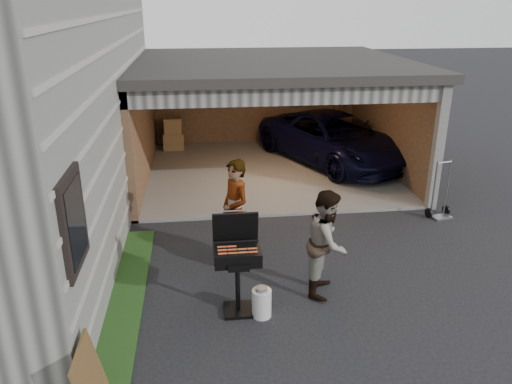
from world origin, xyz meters
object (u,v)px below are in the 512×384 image
minivan (333,141)px  bbq_grill (237,258)px  propane_tank (262,303)px  hand_truck (440,207)px  woman (235,211)px  plywood_panel (91,381)px  man (327,242)px

minivan → bbq_grill: bbq_grill is taller
propane_tank → hand_truck: (4.15, 3.04, 0.02)m
woman → plywood_panel: bearing=-53.2°
minivan → plywood_panel: bearing=-144.6°
minivan → bbq_grill: bearing=-139.7°
bbq_grill → propane_tank: bearing=-28.9°
woman → propane_tank: bearing=-16.8°
woman → plywood_panel: 3.82m
bbq_grill → propane_tank: size_ratio=3.47×
man → propane_tank: man is taller
man → bbq_grill: size_ratio=1.14×
minivan → hand_truck: (1.28, -3.81, -0.43)m
propane_tank → plywood_panel: bearing=-143.0°
minivan → propane_tank: size_ratio=11.36×
woman → propane_tank: (0.23, -1.76, -0.69)m
minivan → hand_truck: 4.04m
propane_tank → plywood_panel: size_ratio=0.50×
woman → minivan: bearing=124.5°
plywood_panel → hand_truck: bearing=36.4°
hand_truck → woman: bearing=-177.5°
man → bbq_grill: 1.45m
plywood_panel → propane_tank: bearing=37.0°
woman → propane_tank: woman is taller
minivan → bbq_grill: (-3.20, -6.66, 0.20)m
woman → plywood_panel: (-1.84, -3.31, -0.49)m
bbq_grill → woman: bearing=86.4°
woman → hand_truck: (4.38, 1.28, -0.67)m
bbq_grill → hand_truck: 5.35m
woman → bbq_grill: woman is taller
man → propane_tank: size_ratio=3.95×
minivan → propane_tank: bearing=-136.9°
woman → man: bearing=23.3°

